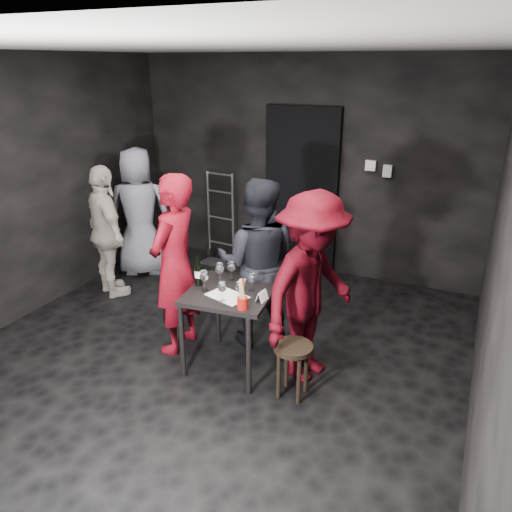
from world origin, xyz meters
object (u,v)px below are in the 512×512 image
at_px(tasting_table, 231,301).
at_px(man_maroon, 312,279).
at_px(stool, 293,356).
at_px(wine_bottle, 198,274).
at_px(bystander_grey, 139,207).
at_px(bystander_cream, 106,231).
at_px(breadstick_cup, 242,295).
at_px(hand_truck, 220,246).
at_px(woman_black, 258,256).
at_px(server_red, 174,253).

xyz_separation_m(tasting_table, man_maroon, (0.67, 0.16, 0.27)).
height_order(stool, wine_bottle, wine_bottle).
bearing_deg(bystander_grey, bystander_cream, 67.38).
relative_size(wine_bottle, breadstick_cup, 1.01).
relative_size(bystander_grey, breadstick_cup, 6.52).
distance_m(hand_truck, woman_black, 2.23).
bearing_deg(bystander_cream, stool, -169.20).
bearing_deg(bystander_cream, tasting_table, -170.36).
xyz_separation_m(woman_black, man_maroon, (0.65, -0.35, 0.03)).
bearing_deg(hand_truck, woman_black, -46.36).
bearing_deg(wine_bottle, bystander_cream, 155.68).
bearing_deg(man_maroon, stool, -165.37).
xyz_separation_m(server_red, bystander_cream, (-1.36, 0.66, -0.17)).
bearing_deg(wine_bottle, breadstick_cup, -23.89).
distance_m(hand_truck, tasting_table, 2.57).
bearing_deg(server_red, bystander_cream, -117.23).
height_order(woman_black, breadstick_cup, woman_black).
xyz_separation_m(tasting_table, server_red, (-0.62, 0.08, 0.32)).
height_order(tasting_table, bystander_cream, bystander_cream).
bearing_deg(hand_truck, breadstick_cup, -52.51).
height_order(hand_truck, woman_black, woman_black).
xyz_separation_m(hand_truck, bystander_grey, (-0.74, -0.74, 0.67)).
relative_size(server_red, breadstick_cup, 7.08).
distance_m(bystander_grey, wine_bottle, 2.26).
relative_size(bystander_cream, wine_bottle, 5.74).
relative_size(server_red, bystander_grey, 1.09).
height_order(server_red, bystander_grey, server_red).
bearing_deg(woman_black, man_maroon, 136.71).
distance_m(server_red, bystander_grey, 1.96).
xyz_separation_m(server_red, woman_black, (0.64, 0.43, -0.08)).
bearing_deg(hand_truck, server_red, -66.80).
bearing_deg(hand_truck, bystander_cream, -110.28).
relative_size(stool, bystander_grey, 0.26).
relative_size(man_maroon, wine_bottle, 6.68).
distance_m(woman_black, bystander_cream, 2.02).
height_order(hand_truck, wine_bottle, hand_truck).
bearing_deg(stool, server_red, 168.53).
xyz_separation_m(tasting_table, stool, (0.65, -0.18, -0.28)).
height_order(hand_truck, breadstick_cup, hand_truck).
bearing_deg(man_maroon, tasting_table, 120.85).
bearing_deg(wine_bottle, hand_truck, 114.48).
xyz_separation_m(tasting_table, wine_bottle, (-0.31, -0.02, 0.20)).
height_order(tasting_table, stool, tasting_table).
distance_m(hand_truck, wine_bottle, 2.48).
bearing_deg(breadstick_cup, woman_black, 105.79).
height_order(man_maroon, wine_bottle, man_maroon).
xyz_separation_m(hand_truck, tasting_table, (1.31, -2.17, 0.43)).
distance_m(hand_truck, server_red, 2.32).
bearing_deg(tasting_table, bystander_cream, 159.60).
bearing_deg(breadstick_cup, server_red, 158.54).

